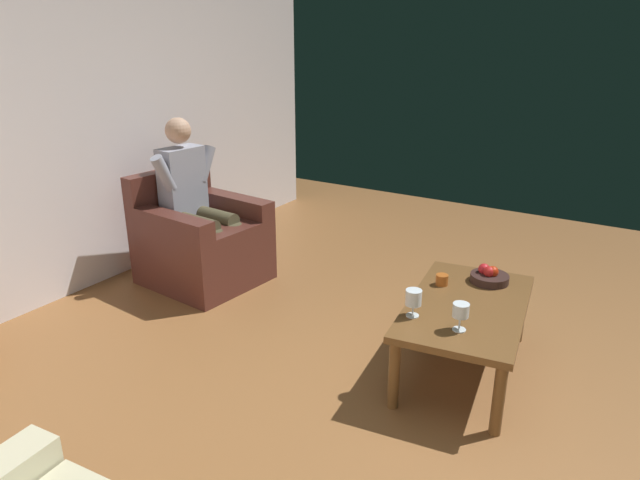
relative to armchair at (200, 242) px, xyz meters
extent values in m
plane|color=brown|center=(0.56, 2.45, -0.32)|extent=(7.46, 7.46, 0.00)
cube|color=silver|center=(0.56, -0.69, 1.08)|extent=(5.75, 0.06, 2.79)
cube|color=#502720|center=(0.00, 0.03, -0.12)|extent=(0.85, 0.90, 0.40)
cube|color=#502720|center=(0.01, 0.09, 0.13)|extent=(0.54, 0.76, 0.10)
cube|color=#502720|center=(-0.31, 0.06, 0.20)|extent=(0.23, 0.85, 0.24)
cube|color=#502720|center=(0.31, 0.00, 0.20)|extent=(0.23, 0.85, 0.24)
cube|color=#502720|center=(-0.03, -0.32, 0.31)|extent=(0.78, 0.19, 0.46)
cube|color=#969AAB|center=(-0.01, -0.15, 0.46)|extent=(0.36, 0.21, 0.55)
sphere|color=tan|center=(-0.01, -0.15, 0.86)|extent=(0.19, 0.19, 0.19)
cylinder|color=#4B442D|center=(-0.09, 0.08, 0.20)|extent=(0.17, 0.45, 0.13)
cylinder|color=#4B442D|center=(-0.07, 0.30, -0.07)|extent=(0.13, 0.13, 0.50)
cylinder|color=#969AAB|center=(-0.21, -0.09, 0.58)|extent=(0.21, 0.11, 0.29)
cylinder|color=#4B442D|center=(0.10, 0.06, 0.20)|extent=(0.17, 0.45, 0.13)
cylinder|color=#4B442D|center=(0.13, 0.28, -0.07)|extent=(0.13, 0.13, 0.50)
cylinder|color=#969AAB|center=(0.19, -0.12, 0.58)|extent=(0.21, 0.11, 0.29)
cube|color=brown|center=(0.18, 2.20, 0.10)|extent=(1.17, 0.77, 0.04)
cylinder|color=brown|center=(-0.35, 2.39, -0.12)|extent=(0.06, 0.06, 0.40)
cylinder|color=brown|center=(0.64, 2.53, -0.12)|extent=(0.06, 0.06, 0.40)
cylinder|color=brown|center=(-0.27, 1.87, -0.12)|extent=(0.06, 0.06, 0.40)
cylinder|color=brown|center=(0.71, 2.00, -0.12)|extent=(0.06, 0.06, 0.40)
cylinder|color=silver|center=(0.49, 2.00, 0.12)|extent=(0.07, 0.07, 0.01)
cylinder|color=silver|center=(0.49, 2.00, 0.16)|extent=(0.01, 0.01, 0.06)
cylinder|color=silver|center=(0.49, 2.00, 0.23)|extent=(0.09, 0.09, 0.09)
cylinder|color=#590C19|center=(0.49, 2.00, 0.21)|extent=(0.08, 0.08, 0.03)
cylinder|color=silver|center=(0.50, 2.26, 0.12)|extent=(0.07, 0.07, 0.01)
cylinder|color=silver|center=(0.50, 2.26, 0.16)|extent=(0.01, 0.01, 0.07)
cylinder|color=silver|center=(0.50, 2.26, 0.23)|extent=(0.08, 0.08, 0.07)
cylinder|color=#590C19|center=(0.50, 2.26, 0.21)|extent=(0.07, 0.07, 0.03)
cylinder|color=#321F1B|center=(-0.17, 2.22, 0.15)|extent=(0.23, 0.23, 0.05)
sphere|color=red|center=(-0.16, 2.22, 0.19)|extent=(0.07, 0.07, 0.07)
sphere|color=#B4280D|center=(-0.17, 2.23, 0.19)|extent=(0.07, 0.07, 0.07)
sphere|color=red|center=(-0.19, 2.18, 0.19)|extent=(0.07, 0.07, 0.07)
cylinder|color=#AA531D|center=(0.02, 1.99, 0.15)|extent=(0.07, 0.07, 0.07)
camera|label=1|loc=(3.08, 3.02, 1.57)|focal=32.07mm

